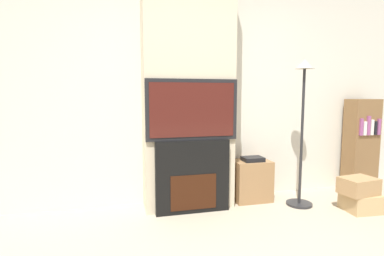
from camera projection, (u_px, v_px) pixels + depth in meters
wall_back at (184, 86)px, 3.46m from camera, size 6.00×0.06×2.70m
chimney_breast at (188, 86)px, 3.26m from camera, size 0.98×0.36×2.70m
fireplace at (192, 176)px, 3.19m from camera, size 0.79×0.15×0.78m
television at (192, 110)px, 3.11m from camera, size 0.98×0.07×0.64m
floor_lamp at (303, 116)px, 3.32m from camera, size 0.29×0.29×1.64m
box_stack at (360, 195)px, 3.22m from camera, size 0.42×0.33×0.37m
media_stand at (251, 180)px, 3.56m from camera, size 0.43×0.32×0.53m
bookshelf at (361, 145)px, 3.92m from camera, size 0.38×0.27×1.20m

